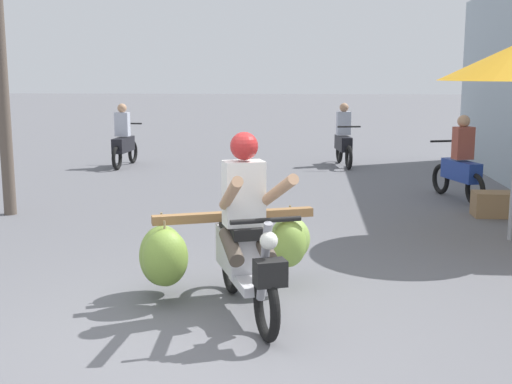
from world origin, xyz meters
name	(u,v)px	position (x,y,z in m)	size (l,w,h in m)	color
ground_plane	(190,349)	(0.00, 0.00, 0.00)	(120.00, 120.00, 0.00)	slate
motorbike_main_loaded	(228,244)	(0.16, 1.09, 0.54)	(1.72, 1.97, 1.58)	black
motorbike_distant_ahead_left	(344,140)	(1.66, 10.29, 0.57)	(0.52, 1.62, 1.40)	black
motorbike_distant_ahead_right	(124,141)	(-3.20, 9.67, 0.57)	(0.50, 1.62, 1.40)	black
motorbike_distant_far_ahead	(460,166)	(3.35, 6.24, 0.57)	(0.67, 1.57, 1.40)	black
produce_crate	(493,204)	(3.57, 5.03, 0.18)	(0.56, 0.40, 0.36)	olive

